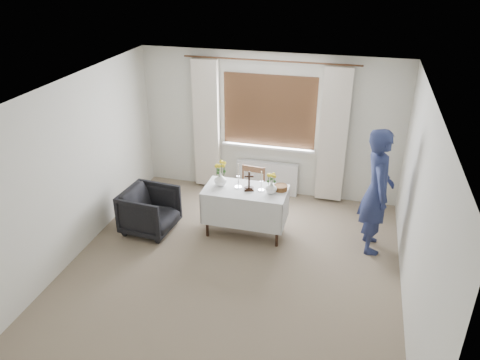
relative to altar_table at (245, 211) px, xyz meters
The scene contains 12 objects.
ground 1.09m from the altar_table, 87.36° to the right, with size 5.00×5.00×0.00m, color #7C6C56.
altar_table is the anchor object (origin of this frame).
wooden_chair 0.40m from the altar_table, 93.60° to the left, with size 0.41×0.41×0.89m, color #52301C, non-canonical shape.
armchair 1.48m from the altar_table, 168.36° to the right, with size 0.74×0.77×0.70m, color black.
person 1.96m from the altar_table, ahead, with size 0.68×0.45×1.86m, color navy.
radiator 1.40m from the altar_table, 88.06° to the left, with size 1.10×0.10×0.60m, color silver.
wooden_cross 0.54m from the altar_table, 11.45° to the right, with size 0.14×0.10×0.31m, color black, non-canonical shape.
candlestick_left 0.59m from the altar_table, 164.79° to the left, with size 0.11×0.11×0.39m, color white, non-canonical shape.
candlestick_right 0.59m from the altar_table, ahead, with size 0.09×0.09×0.31m, color white, non-canonical shape.
flower_vase_left 0.63m from the altar_table, behind, with size 0.19×0.19×0.20m, color white.
flower_vase_right 0.61m from the altar_table, ahead, with size 0.17×0.17×0.17m, color white.
wicker_basket 0.67m from the altar_table, 12.37° to the left, with size 0.20×0.20×0.08m, color brown.
Camera 1 is at (1.44, -4.97, 3.99)m, focal length 35.00 mm.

